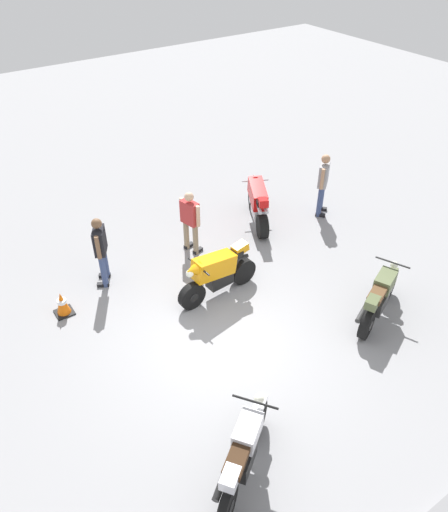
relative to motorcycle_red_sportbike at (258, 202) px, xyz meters
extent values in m
plane|color=gray|center=(3.14, 2.94, -0.59)|extent=(40.00, 40.00, 0.00)
cylinder|color=black|center=(-0.30, -0.59, -0.29)|extent=(0.41, 0.61, 0.60)
cylinder|color=black|center=(0.31, 0.61, -0.29)|extent=(0.47, 0.64, 0.60)
cylinder|color=silver|center=(-0.30, -0.59, -0.29)|extent=(0.26, 0.27, 0.21)
cylinder|color=silver|center=(0.31, 0.61, -0.29)|extent=(0.26, 0.27, 0.21)
cube|color=silver|center=(0.03, 0.05, -0.19)|extent=(0.50, 0.63, 0.32)
cube|color=red|center=(-0.04, -0.08, 0.21)|extent=(0.77, 1.04, 0.57)
cone|color=red|center=(-0.27, -0.54, 0.36)|extent=(0.46, 0.47, 0.39)
cube|color=black|center=(0.14, 0.28, 0.28)|extent=(0.50, 0.65, 0.12)
cube|color=red|center=(0.28, 0.55, 0.36)|extent=(0.35, 0.41, 0.23)
cylinder|color=silver|center=(0.18, 0.54, 0.18)|extent=(0.26, 0.39, 0.17)
cylinder|color=silver|center=(0.32, 0.47, 0.18)|extent=(0.26, 0.39, 0.17)
cylinder|color=silver|center=(-0.21, -0.42, 0.38)|extent=(0.64, 0.35, 0.04)
sphere|color=silver|center=(-0.31, -0.61, 0.31)|extent=(0.16, 0.16, 0.16)
cylinder|color=black|center=(3.79, 5.00, -0.27)|extent=(0.59, 0.47, 0.64)
cylinder|color=black|center=(4.96, 5.84, -0.27)|extent=(0.59, 0.47, 0.64)
cylinder|color=black|center=(3.79, 5.00, -0.27)|extent=(0.26, 0.24, 0.22)
cylinder|color=black|center=(4.96, 5.84, -0.27)|extent=(0.26, 0.24, 0.22)
cube|color=black|center=(4.41, 5.45, -0.17)|extent=(0.62, 0.55, 0.32)
cube|color=silver|center=(4.25, 5.33, 0.23)|extent=(0.64, 0.59, 0.30)
cube|color=silver|center=(3.79, 5.00, 0.08)|extent=(0.45, 0.39, 0.08)
cube|color=#382314|center=(4.62, 5.59, 0.25)|extent=(0.64, 0.56, 0.12)
cube|color=silver|center=(4.86, 5.77, 0.23)|extent=(0.39, 0.37, 0.18)
cylinder|color=black|center=(4.84, 5.54, -0.22)|extent=(0.52, 0.41, 0.16)
cylinder|color=black|center=(3.98, 5.14, 0.48)|extent=(0.44, 0.59, 0.04)
sphere|color=silver|center=(3.81, 5.01, 0.28)|extent=(0.16, 0.16, 0.16)
cylinder|color=black|center=(3.11, 1.86, -0.29)|extent=(0.61, 0.20, 0.60)
cylinder|color=black|center=(1.76, 1.76, -0.29)|extent=(0.61, 0.27, 0.60)
cylinder|color=black|center=(3.11, 1.86, -0.29)|extent=(0.22, 0.19, 0.21)
cylinder|color=black|center=(1.76, 1.76, -0.29)|extent=(0.22, 0.19, 0.21)
cube|color=black|center=(2.38, 1.81, -0.19)|extent=(0.58, 0.32, 0.32)
cube|color=orange|center=(2.53, 1.82, 0.21)|extent=(1.01, 0.43, 0.57)
cone|color=orange|center=(3.05, 1.85, 0.36)|extent=(0.38, 0.36, 0.39)
cube|color=black|center=(2.13, 1.79, 0.28)|extent=(0.62, 0.30, 0.12)
cube|color=orange|center=(1.83, 1.77, 0.36)|extent=(0.36, 0.24, 0.23)
cylinder|color=black|center=(1.89, 1.69, 0.18)|extent=(0.40, 0.12, 0.17)
cylinder|color=black|center=(1.88, 1.85, 0.18)|extent=(0.40, 0.12, 0.17)
cylinder|color=black|center=(2.91, 1.84, 0.38)|extent=(0.09, 0.70, 0.04)
sphere|color=silver|center=(3.13, 1.86, 0.31)|extent=(0.16, 0.16, 0.16)
cylinder|color=black|center=(-0.49, 3.92, -0.29)|extent=(0.61, 0.39, 0.60)
cylinder|color=black|center=(0.75, 4.46, -0.29)|extent=(0.61, 0.39, 0.60)
cylinder|color=#333333|center=(-0.49, 3.92, -0.29)|extent=(0.26, 0.25, 0.21)
cylinder|color=#333333|center=(0.75, 4.46, -0.29)|extent=(0.26, 0.25, 0.21)
cube|color=#333333|center=(0.17, 4.21, -0.19)|extent=(0.63, 0.48, 0.32)
cube|color=#515B38|center=(-0.01, 4.13, 0.21)|extent=(0.64, 0.52, 0.30)
cube|color=#515B38|center=(-0.49, 3.92, 0.04)|extent=(0.47, 0.32, 0.08)
cube|color=brown|center=(0.40, 4.31, 0.23)|extent=(0.65, 0.48, 0.12)
cube|color=#515B38|center=(0.68, 4.43, 0.21)|extent=(0.38, 0.33, 0.18)
cylinder|color=#333333|center=(0.61, 4.21, -0.24)|extent=(0.55, 0.32, 0.16)
cylinder|color=#333333|center=(-0.31, 4.00, 0.46)|extent=(0.31, 0.66, 0.04)
sphere|color=silver|center=(-0.51, 3.91, 0.26)|extent=(0.16, 0.16, 0.16)
cylinder|color=#384772|center=(4.17, -0.07, -0.19)|extent=(0.18, 0.18, 0.81)
cube|color=black|center=(4.22, -0.10, -0.55)|extent=(0.28, 0.21, 0.08)
cylinder|color=#384772|center=(4.33, 0.21, -0.19)|extent=(0.18, 0.18, 0.81)
cube|color=black|center=(4.38, 0.18, -0.55)|extent=(0.28, 0.21, 0.08)
cube|color=black|center=(4.25, 0.07, 0.51)|extent=(0.42, 0.51, 0.58)
cylinder|color=brown|center=(4.12, -0.17, 0.52)|extent=(0.12, 0.12, 0.54)
cylinder|color=brown|center=(4.38, 0.31, 0.52)|extent=(0.12, 0.12, 0.54)
sphere|color=brown|center=(4.25, 0.07, 0.93)|extent=(0.22, 0.22, 0.22)
cylinder|color=#384772|center=(-1.53, 0.67, -0.17)|extent=(0.18, 0.18, 0.84)
cube|color=black|center=(-1.57, 0.72, -0.55)|extent=(0.24, 0.27, 0.08)
cylinder|color=#384772|center=(-1.79, 0.46, -0.17)|extent=(0.18, 0.18, 0.84)
cube|color=black|center=(-1.83, 0.51, -0.55)|extent=(0.24, 0.27, 0.08)
cube|color=#99999E|center=(-1.66, 0.57, 0.54)|extent=(0.51, 0.47, 0.59)
cylinder|color=tan|center=(-1.44, 0.74, 0.56)|extent=(0.13, 0.13, 0.56)
cylinder|color=tan|center=(-1.88, 0.39, 0.56)|extent=(0.13, 0.13, 0.56)
sphere|color=tan|center=(-1.66, 0.57, 0.98)|extent=(0.23, 0.23, 0.23)
cylinder|color=gray|center=(2.04, 0.28, -0.20)|extent=(0.16, 0.16, 0.79)
cube|color=black|center=(1.98, 0.26, -0.55)|extent=(0.28, 0.16, 0.08)
cylinder|color=gray|center=(2.11, -0.03, -0.20)|extent=(0.16, 0.16, 0.79)
cube|color=black|center=(2.06, -0.04, -0.55)|extent=(0.28, 0.16, 0.08)
cube|color=#B23333|center=(2.08, 0.12, 0.47)|extent=(0.32, 0.48, 0.56)
cylinder|color=#D8AD8C|center=(2.02, 0.38, 0.49)|extent=(0.11, 0.11, 0.53)
cylinder|color=#D8AD8C|center=(2.14, -0.14, 0.49)|extent=(0.11, 0.11, 0.53)
sphere|color=#D8AD8C|center=(2.08, 0.12, 0.89)|extent=(0.21, 0.21, 0.21)
cube|color=black|center=(5.39, 0.53, -0.58)|extent=(0.36, 0.36, 0.03)
cone|color=orange|center=(5.39, 0.53, -0.31)|extent=(0.28, 0.28, 0.50)
cylinder|color=white|center=(5.39, 0.53, -0.27)|extent=(0.19, 0.19, 0.08)
camera|label=1|loc=(6.90, 8.62, 6.47)|focal=34.93mm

